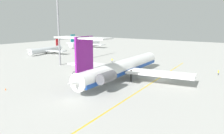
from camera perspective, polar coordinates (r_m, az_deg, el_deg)
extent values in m
plane|color=#ADADA8|center=(67.32, 12.17, -3.25)|extent=(296.90, 296.90, 0.00)
cylinder|color=white|center=(65.93, 2.82, -0.01)|extent=(41.85, 7.43, 4.44)
cone|color=white|center=(84.47, 9.70, 2.36)|extent=(4.92, 4.59, 4.26)
cone|color=white|center=(49.14, -9.08, -3.62)|extent=(6.73, 4.23, 3.78)
cube|color=#19429E|center=(66.13, 2.81, -0.86)|extent=(40.93, 7.45, 0.98)
cube|color=white|center=(72.96, -4.74, 0.45)|extent=(7.54, 18.72, 0.44)
cube|color=white|center=(62.34, 12.49, -1.66)|extent=(10.09, 19.44, 0.44)
cylinder|color=#515156|center=(56.19, -7.53, -1.74)|extent=(5.72, 2.97, 2.58)
cube|color=white|center=(55.72, -6.92, -1.84)|extent=(3.42, 1.65, 0.53)
cylinder|color=#515156|center=(52.06, -1.42, -2.70)|extent=(5.72, 2.97, 2.58)
cube|color=white|center=(52.48, -2.13, -2.59)|extent=(3.42, 1.65, 0.53)
cube|color=#7A197F|center=(50.09, -7.21, 3.44)|extent=(6.03, 0.88, 7.87)
cube|color=white|center=(51.70, -10.74, 7.61)|extent=(4.62, 6.76, 0.31)
cube|color=white|center=(47.19, -4.28, 7.43)|extent=(4.62, 6.76, 0.31)
cylinder|color=black|center=(77.48, 7.38, 0.11)|extent=(0.49, 0.49, 3.37)
cylinder|color=black|center=(66.95, -0.44, -1.58)|extent=(0.49, 0.49, 3.37)
cylinder|color=black|center=(63.54, 4.99, -2.33)|extent=(0.49, 0.49, 3.37)
cylinder|color=silver|center=(126.84, -16.74, 4.33)|extent=(24.10, 7.56, 2.87)
cone|color=silver|center=(118.16, -20.56, 3.60)|extent=(2.84, 3.14, 2.73)
cube|color=silver|center=(122.44, -14.29, 4.09)|extent=(6.26, 11.57, 0.34)
cube|color=silver|center=(131.51, -19.01, 4.30)|extent=(6.26, 11.57, 0.34)
cube|color=#B2191E|center=(134.28, -13.96, 6.30)|extent=(3.13, 0.90, 3.91)
cylinder|color=black|center=(126.99, -16.71, 3.77)|extent=(0.34, 0.34, 1.93)
cylinder|color=silver|center=(156.49, -6.98, 6.17)|extent=(30.12, 5.64, 3.58)
cone|color=silver|center=(168.35, -3.76, 6.59)|extent=(3.16, 3.60, 3.40)
cube|color=silver|center=(162.06, -9.37, 6.16)|extent=(6.14, 14.00, 0.43)
cube|color=silver|center=(151.27, -4.42, 5.91)|extent=(6.14, 14.00, 0.43)
cube|color=teal|center=(146.54, -10.16, 7.39)|extent=(3.92, 0.63, 4.88)
cylinder|color=black|center=(156.64, -6.97, 5.60)|extent=(0.43, 0.43, 2.41)
cylinder|color=black|center=(94.71, -0.04, 1.48)|extent=(0.11, 0.11, 0.85)
cylinder|color=black|center=(94.72, 0.05, 1.48)|extent=(0.11, 0.11, 0.85)
cylinder|color=yellow|center=(94.59, 0.01, 1.94)|extent=(0.29, 0.29, 0.68)
sphere|color=#DBB28E|center=(94.51, 0.01, 2.22)|extent=(0.27, 0.27, 0.27)
cylinder|color=yellow|center=(94.57, -0.11, 1.95)|extent=(0.08, 0.08, 0.58)
cylinder|color=yellow|center=(94.60, 0.12, 1.96)|extent=(0.08, 0.08, 0.58)
cylinder|color=black|center=(79.27, 25.88, -1.63)|extent=(0.11, 0.11, 0.85)
cylinder|color=black|center=(79.40, 25.93, -1.62)|extent=(0.11, 0.11, 0.85)
cylinder|color=yellow|center=(79.18, 25.95, -1.09)|extent=(0.29, 0.29, 0.67)
sphere|color=tan|center=(79.09, 25.98, -0.75)|extent=(0.27, 0.27, 0.27)
cylinder|color=yellow|center=(79.01, 25.89, -1.08)|extent=(0.08, 0.08, 0.57)
cylinder|color=yellow|center=(79.34, 26.02, -1.05)|extent=(0.08, 0.08, 0.57)
cone|color=#EA590F|center=(61.95, -25.97, -5.18)|extent=(0.40, 0.40, 0.55)
cube|color=gold|center=(62.36, 9.94, -4.33)|extent=(76.52, 7.25, 0.01)
cylinder|color=slate|center=(89.43, -13.75, 9.83)|extent=(0.70, 0.70, 29.58)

